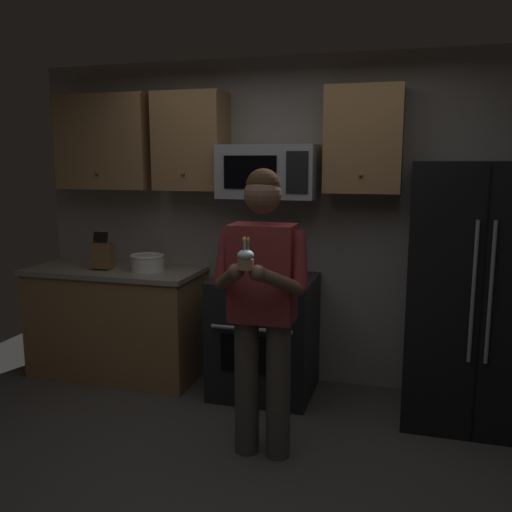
{
  "coord_description": "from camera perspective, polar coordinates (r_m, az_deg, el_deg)",
  "views": [
    {
      "loc": [
        0.92,
        -2.62,
        1.81
      ],
      "look_at": [
        0.04,
        0.46,
        1.25
      ],
      "focal_mm": 38.69,
      "sensor_mm": 36.0,
      "label": 1
    }
  ],
  "objects": [
    {
      "name": "microwave",
      "position": [
        4.23,
        1.34,
        8.71
      ],
      "size": [
        0.74,
        0.41,
        0.4
      ],
      "color": "#9EA0A5"
    },
    {
      "name": "ground_plane",
      "position": [
        3.31,
        -3.1,
        -23.22
      ],
      "size": [
        6.0,
        6.0,
        0.0
      ],
      "primitive_type": "plane",
      "color": "#474442"
    },
    {
      "name": "cabinet_row_upper",
      "position": [
        4.46,
        -5.79,
        11.68
      ],
      "size": [
        2.78,
        0.36,
        0.76
      ],
      "color": "#9E7247"
    },
    {
      "name": "knife_block",
      "position": [
        4.7,
        -15.57,
        0.1
      ],
      "size": [
        0.16,
        0.15,
        0.32
      ],
      "color": "brown",
      "rests_on": "counter_left"
    },
    {
      "name": "cupcake",
      "position": [
        2.9,
        -1.08,
        -0.31
      ],
      "size": [
        0.09,
        0.09,
        0.17
      ],
      "color": "#A87F56"
    },
    {
      "name": "person",
      "position": [
        3.28,
        0.63,
        -4.46
      ],
      "size": [
        0.6,
        0.48,
        1.76
      ],
      "color": "#4C4742",
      "rests_on": "ground"
    },
    {
      "name": "oven_range",
      "position": [
        4.33,
        0.87,
        -8.21
      ],
      "size": [
        0.76,
        0.7,
        0.93
      ],
      "color": "black",
      "rests_on": "ground"
    },
    {
      "name": "wall_back",
      "position": [
        4.49,
        4.06,
        3.38
      ],
      "size": [
        4.4,
        0.1,
        2.6
      ],
      "primitive_type": "cube",
      "color": "gray",
      "rests_on": "ground"
    },
    {
      "name": "counter_left",
      "position": [
        4.84,
        -14.2,
        -6.57
      ],
      "size": [
        1.44,
        0.66,
        0.92
      ],
      "color": "#9E7247",
      "rests_on": "ground"
    },
    {
      "name": "bowl_large_white",
      "position": [
        4.56,
        -11.16,
        -0.63
      ],
      "size": [
        0.28,
        0.28,
        0.13
      ],
      "color": "white",
      "rests_on": "counter_left"
    },
    {
      "name": "refrigerator",
      "position": [
        4.06,
        21.67,
        -3.73
      ],
      "size": [
        0.9,
        0.75,
        1.8
      ],
      "color": "black",
      "rests_on": "ground"
    }
  ]
}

